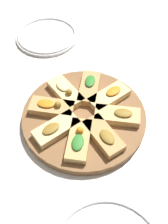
% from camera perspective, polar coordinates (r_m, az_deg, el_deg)
% --- Properties ---
extents(ground_plane, '(3.00, 3.00, 0.00)m').
position_cam_1_polar(ground_plane, '(0.74, -0.00, -1.56)').
color(ground_plane, silver).
extents(serving_board, '(0.34, 0.34, 0.02)m').
position_cam_1_polar(serving_board, '(0.73, -0.00, -1.04)').
color(serving_board, brown).
rests_on(serving_board, ground_plane).
extents(focaccia_slice_0, '(0.13, 0.08, 0.04)m').
position_cam_1_polar(focaccia_slice_0, '(0.76, -4.06, 4.43)').
color(focaccia_slice_0, '#E5C689').
rests_on(focaccia_slice_0, serving_board).
extents(focaccia_slice_1, '(0.11, 0.13, 0.04)m').
position_cam_1_polar(focaccia_slice_1, '(0.73, -7.04, 1.06)').
color(focaccia_slice_1, tan).
rests_on(focaccia_slice_1, serving_board).
extents(focaccia_slice_2, '(0.08, 0.13, 0.03)m').
position_cam_1_polar(focaccia_slice_2, '(0.68, -6.11, -3.62)').
color(focaccia_slice_2, '#E5C689').
rests_on(focaccia_slice_2, serving_board).
extents(focaccia_slice_3, '(0.13, 0.11, 0.04)m').
position_cam_1_polar(focaccia_slice_3, '(0.66, -1.13, -6.07)').
color(focaccia_slice_3, tan).
rests_on(focaccia_slice_3, serving_board).
extents(focaccia_slice_4, '(0.13, 0.07, 0.03)m').
position_cam_1_polar(focaccia_slice_4, '(0.67, 4.28, -5.14)').
color(focaccia_slice_4, tan).
rests_on(focaccia_slice_4, serving_board).
extents(focaccia_slice_5, '(0.11, 0.13, 0.03)m').
position_cam_1_polar(focaccia_slice_5, '(0.71, 7.31, -0.73)').
color(focaccia_slice_5, '#DBB775').
rests_on(focaccia_slice_5, serving_board).
extents(focaccia_slice_6, '(0.08, 0.13, 0.03)m').
position_cam_1_polar(focaccia_slice_6, '(0.75, 5.55, 3.40)').
color(focaccia_slice_6, '#E5C689').
rests_on(focaccia_slice_6, serving_board).
extents(focaccia_slice_7, '(0.13, 0.11, 0.03)m').
position_cam_1_polar(focaccia_slice_7, '(0.77, 1.15, 5.35)').
color(focaccia_slice_7, tan).
rests_on(focaccia_slice_7, serving_board).
extents(plate_right, '(0.22, 0.22, 0.02)m').
position_cam_1_polar(plate_right, '(1.01, -8.06, 16.11)').
color(plate_right, white).
rests_on(plate_right, ground_plane).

